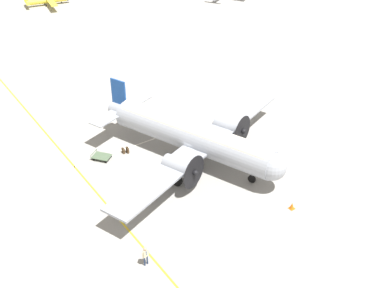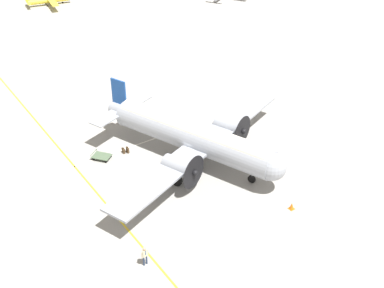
% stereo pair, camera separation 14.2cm
% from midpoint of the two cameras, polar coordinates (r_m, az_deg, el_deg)
% --- Properties ---
extents(ground_plane, '(300.00, 300.00, 0.00)m').
position_cam_midpoint_polar(ground_plane, '(44.38, -0.09, -1.79)').
color(ground_plane, gray).
extents(apron_line_eastwest, '(120.00, 0.16, 0.01)m').
position_cam_midpoint_polar(apron_line_eastwest, '(40.80, -11.05, -6.03)').
color(apron_line_eastwest, gold).
rests_on(apron_line_eastwest, ground_plane).
extents(apron_line_northsouth, '(0.16, 120.00, 0.01)m').
position_cam_midpoint_polar(apron_line_northsouth, '(47.93, -3.54, 1.01)').
color(apron_line_northsouth, silver).
rests_on(apron_line_northsouth, ground_plane).
extents(airliner_main, '(18.57, 22.85, 5.72)m').
position_cam_midpoint_polar(airliner_main, '(42.82, 0.36, 0.80)').
color(airliner_main, '#9399A3').
rests_on(airliner_main, ground_plane).
extents(crew_foreground, '(0.26, 0.56, 1.65)m').
position_cam_midpoint_polar(crew_foreground, '(33.89, -5.66, -12.85)').
color(crew_foreground, navy).
rests_on(crew_foreground, ground_plane).
extents(suitcase_near_door, '(0.42, 0.16, 0.55)m').
position_cam_midpoint_polar(suitcase_near_door, '(45.52, -8.23, -0.81)').
color(suitcase_near_door, '#47331E').
rests_on(suitcase_near_door, ground_plane).
extents(suitcase_upright_spare, '(0.37, 0.16, 0.62)m').
position_cam_midpoint_polar(suitcase_upright_spare, '(45.50, -7.74, -0.72)').
color(suitcase_upright_spare, '#47331E').
rests_on(suitcase_upright_spare, ground_plane).
extents(baggage_cart, '(2.03, 1.95, 0.56)m').
position_cam_midpoint_polar(baggage_cart, '(45.05, -10.77, -1.45)').
color(baggage_cart, '#4C6047').
rests_on(baggage_cart, ground_plane).
extents(light_aircraft_distant, '(10.49, 7.89, 2.01)m').
position_cam_midpoint_polar(light_aircraft_distant, '(91.78, -16.71, 16.00)').
color(light_aircraft_distant, yellow).
rests_on(light_aircraft_distant, ground_plane).
extents(traffic_cone, '(0.44, 0.44, 0.58)m').
position_cam_midpoint_polar(traffic_cone, '(39.42, 11.66, -7.20)').
color(traffic_cone, orange).
rests_on(traffic_cone, ground_plane).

